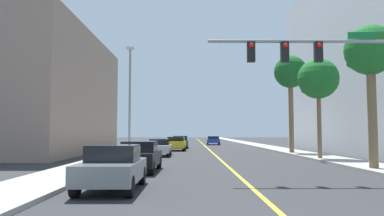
{
  "coord_description": "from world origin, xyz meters",
  "views": [
    {
      "loc": [
        -2.12,
        -5.17,
        1.9
      ],
      "look_at": [
        -1.98,
        18.91,
        3.49
      ],
      "focal_mm": 34.42,
      "sensor_mm": 36.0,
      "label": 1
    }
  ],
  "objects_px": {
    "traffic_signal_mast": "(336,68)",
    "car_yellow": "(176,143)",
    "palm_near": "(370,54)",
    "car_green": "(180,142)",
    "palm_far": "(290,74)",
    "car_silver": "(159,147)",
    "palm_mid": "(318,79)",
    "car_blue": "(213,140)",
    "street_lamp": "(130,95)",
    "car_gray": "(113,167)",
    "car_black": "(140,156)"
  },
  "relations": [
    {
      "from": "traffic_signal_mast",
      "to": "car_yellow",
      "type": "xyz_separation_m",
      "value": [
        -7.44,
        23.39,
        -3.81
      ]
    },
    {
      "from": "car_yellow",
      "to": "palm_mid",
      "type": "bearing_deg",
      "value": -49.41
    },
    {
      "from": "street_lamp",
      "to": "car_gray",
      "type": "xyz_separation_m",
      "value": [
        2.01,
        -15.52,
        -3.96
      ]
    },
    {
      "from": "palm_far",
      "to": "car_silver",
      "type": "xyz_separation_m",
      "value": [
        -11.39,
        -2.58,
        -6.4
      ]
    },
    {
      "from": "palm_near",
      "to": "car_blue",
      "type": "bearing_deg",
      "value": 97.99
    },
    {
      "from": "palm_near",
      "to": "traffic_signal_mast",
      "type": "bearing_deg",
      "value": -133.54
    },
    {
      "from": "palm_mid",
      "to": "car_silver",
      "type": "bearing_deg",
      "value": 158.37
    },
    {
      "from": "car_yellow",
      "to": "palm_near",
      "type": "bearing_deg",
      "value": -60.2
    },
    {
      "from": "car_silver",
      "to": "street_lamp",
      "type": "bearing_deg",
      "value": 43.1
    },
    {
      "from": "car_gray",
      "to": "palm_far",
      "type": "bearing_deg",
      "value": -119.91
    },
    {
      "from": "palm_mid",
      "to": "car_yellow",
      "type": "bearing_deg",
      "value": 128.22
    },
    {
      "from": "car_black",
      "to": "palm_far",
      "type": "bearing_deg",
      "value": -127.36
    },
    {
      "from": "car_yellow",
      "to": "palm_far",
      "type": "bearing_deg",
      "value": -27.87
    },
    {
      "from": "car_green",
      "to": "palm_far",
      "type": "bearing_deg",
      "value": -52.04
    },
    {
      "from": "car_black",
      "to": "car_blue",
      "type": "height_order",
      "value": "car_black"
    },
    {
      "from": "palm_mid",
      "to": "car_blue",
      "type": "bearing_deg",
      "value": 99.49
    },
    {
      "from": "palm_near",
      "to": "car_green",
      "type": "xyz_separation_m",
      "value": [
        -10.23,
        26.6,
        -5.09
      ]
    },
    {
      "from": "palm_near",
      "to": "palm_mid",
      "type": "relative_size",
      "value": 1.04
    },
    {
      "from": "street_lamp",
      "to": "palm_near",
      "type": "height_order",
      "value": "street_lamp"
    },
    {
      "from": "car_green",
      "to": "car_blue",
      "type": "bearing_deg",
      "value": 67.23
    },
    {
      "from": "car_green",
      "to": "car_gray",
      "type": "height_order",
      "value": "car_gray"
    },
    {
      "from": "palm_mid",
      "to": "palm_far",
      "type": "distance_m",
      "value": 7.25
    },
    {
      "from": "street_lamp",
      "to": "palm_far",
      "type": "height_order",
      "value": "palm_far"
    },
    {
      "from": "street_lamp",
      "to": "car_black",
      "type": "bearing_deg",
      "value": -77.71
    },
    {
      "from": "street_lamp",
      "to": "car_black",
      "type": "height_order",
      "value": "street_lamp"
    },
    {
      "from": "traffic_signal_mast",
      "to": "street_lamp",
      "type": "relative_size",
      "value": 0.97
    },
    {
      "from": "car_green",
      "to": "car_yellow",
      "type": "bearing_deg",
      "value": -93.36
    },
    {
      "from": "palm_near",
      "to": "car_green",
      "type": "bearing_deg",
      "value": 111.03
    },
    {
      "from": "street_lamp",
      "to": "palm_near",
      "type": "xyz_separation_m",
      "value": [
        13.61,
        -9.59,
        1.13
      ]
    },
    {
      "from": "car_gray",
      "to": "car_black",
      "type": "relative_size",
      "value": 0.92
    },
    {
      "from": "car_gray",
      "to": "car_blue",
      "type": "xyz_separation_m",
      "value": [
        6.17,
        44.61,
        -0.05
      ]
    },
    {
      "from": "car_green",
      "to": "palm_near",
      "type": "bearing_deg",
      "value": -70.08
    },
    {
      "from": "palm_mid",
      "to": "palm_far",
      "type": "relative_size",
      "value": 0.8
    },
    {
      "from": "car_black",
      "to": "car_yellow",
      "type": "bearing_deg",
      "value": -91.71
    },
    {
      "from": "car_yellow",
      "to": "car_gray",
      "type": "xyz_separation_m",
      "value": [
        -1.12,
        -26.12,
        -0.0
      ]
    },
    {
      "from": "car_gray",
      "to": "car_black",
      "type": "bearing_deg",
      "value": -91.23
    },
    {
      "from": "palm_near",
      "to": "car_blue",
      "type": "distance_m",
      "value": 39.4
    },
    {
      "from": "car_green",
      "to": "car_gray",
      "type": "bearing_deg",
      "value": -93.53
    },
    {
      "from": "car_gray",
      "to": "car_silver",
      "type": "relative_size",
      "value": 0.95
    },
    {
      "from": "palm_far",
      "to": "car_green",
      "type": "relative_size",
      "value": 2.23
    },
    {
      "from": "palm_far",
      "to": "car_yellow",
      "type": "xyz_separation_m",
      "value": [
        -10.36,
        6.04,
        -6.36
      ]
    },
    {
      "from": "car_blue",
      "to": "palm_near",
      "type": "bearing_deg",
      "value": -79.42
    },
    {
      "from": "palm_mid",
      "to": "car_blue",
      "type": "distance_m",
      "value": 32.42
    },
    {
      "from": "palm_near",
      "to": "car_gray",
      "type": "bearing_deg",
      "value": -152.95
    },
    {
      "from": "palm_near",
      "to": "palm_mid",
      "type": "bearing_deg",
      "value": 91.2
    },
    {
      "from": "palm_far",
      "to": "car_yellow",
      "type": "bearing_deg",
      "value": 149.75
    },
    {
      "from": "traffic_signal_mast",
      "to": "street_lamp",
      "type": "height_order",
      "value": "street_lamp"
    },
    {
      "from": "palm_far",
      "to": "car_gray",
      "type": "bearing_deg",
      "value": -119.78
    },
    {
      "from": "car_gray",
      "to": "car_black",
      "type": "distance_m",
      "value": 5.78
    },
    {
      "from": "palm_near",
      "to": "car_black",
      "type": "xyz_separation_m",
      "value": [
        -11.49,
        -0.15,
        -5.09
      ]
    }
  ]
}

